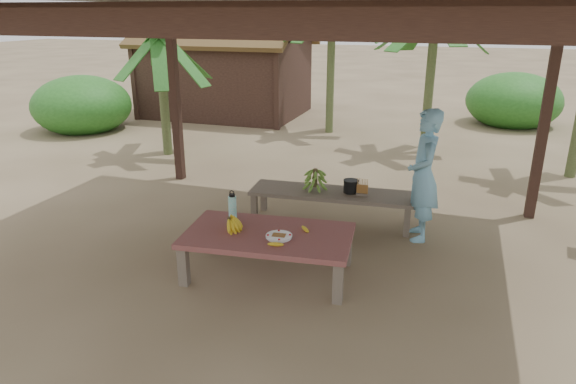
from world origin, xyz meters
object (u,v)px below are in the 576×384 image
(work_table, at_px, (268,238))
(ripe_banana_bunch, at_px, (229,223))
(woman, at_px, (423,176))
(cooking_pot, at_px, (351,187))
(bench, at_px, (331,195))
(water_flask, at_px, (232,207))
(plate, at_px, (279,236))

(work_table, xyz_separation_m, ripe_banana_bunch, (-0.43, -0.06, 0.15))
(woman, bearing_deg, cooking_pot, -113.78)
(bench, relative_size, cooking_pot, 11.28)
(water_flask, bearing_deg, woman, 32.10)
(cooking_pot, bearing_deg, woman, -10.78)
(cooking_pot, distance_m, woman, 1.00)
(plate, xyz_separation_m, woman, (1.33, 1.62, 0.32))
(work_table, relative_size, plate, 6.69)
(cooking_pot, bearing_deg, bench, -169.11)
(bench, bearing_deg, ripe_banana_bunch, -117.25)
(bench, xyz_separation_m, woman, (1.20, -0.13, 0.44))
(cooking_pot, bearing_deg, plate, -102.38)
(water_flask, bearing_deg, cooking_pot, 53.14)
(work_table, xyz_separation_m, water_flask, (-0.54, 0.27, 0.21))
(woman, bearing_deg, work_table, -57.09)
(bench, xyz_separation_m, ripe_banana_bunch, (-0.73, -1.73, 0.19))
(woman, bearing_deg, plate, -52.44)
(ripe_banana_bunch, height_order, water_flask, water_flask)
(bench, height_order, water_flask, water_flask)
(plate, height_order, woman, woman)
(work_table, xyz_separation_m, cooking_pot, (0.55, 1.71, 0.10))
(bench, height_order, ripe_banana_bunch, ripe_banana_bunch)
(work_table, distance_m, woman, 2.18)
(bench, bearing_deg, cooking_pot, 6.44)
(work_table, height_order, woman, woman)
(woman, bearing_deg, bench, -109.18)
(water_flask, bearing_deg, work_table, -26.27)
(work_table, relative_size, bench, 0.85)
(bench, xyz_separation_m, plate, (-0.14, -1.75, 0.12))
(bench, bearing_deg, woman, -10.63)
(ripe_banana_bunch, xyz_separation_m, cooking_pot, (0.98, 1.78, -0.05))
(bench, bearing_deg, water_flask, -125.12)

